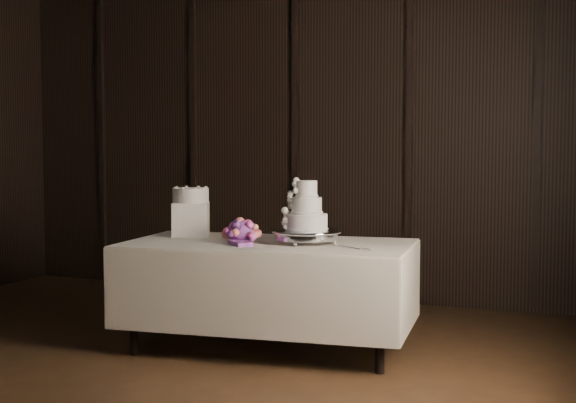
{
  "coord_description": "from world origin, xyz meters",
  "views": [
    {
      "loc": [
        2.87,
        -3.56,
        1.43
      ],
      "look_at": [
        0.75,
        1.51,
        1.05
      ],
      "focal_mm": 50.0,
      "sensor_mm": 36.0,
      "label": 1
    }
  ],
  "objects_px": {
    "bouquet": "(242,233)",
    "small_cake": "(191,195)",
    "wedding_cake": "(302,211)",
    "box_pedestal": "(191,219)",
    "display_table": "(268,291)",
    "cake_stand": "(307,237)"
  },
  "relations": [
    {
      "from": "bouquet",
      "to": "small_cake",
      "type": "relative_size",
      "value": 1.55
    },
    {
      "from": "wedding_cake",
      "to": "bouquet",
      "type": "xyz_separation_m",
      "value": [
        -0.4,
        -0.15,
        -0.16
      ]
    },
    {
      "from": "wedding_cake",
      "to": "box_pedestal",
      "type": "distance_m",
      "value": 0.96
    },
    {
      "from": "display_table",
      "to": "small_cake",
      "type": "relative_size",
      "value": 7.82
    },
    {
      "from": "wedding_cake",
      "to": "small_cake",
      "type": "bearing_deg",
      "value": 153.05
    },
    {
      "from": "box_pedestal",
      "to": "small_cake",
      "type": "height_order",
      "value": "small_cake"
    },
    {
      "from": "bouquet",
      "to": "box_pedestal",
      "type": "bearing_deg",
      "value": 154.65
    },
    {
      "from": "cake_stand",
      "to": "bouquet",
      "type": "height_order",
      "value": "bouquet"
    },
    {
      "from": "display_table",
      "to": "small_cake",
      "type": "height_order",
      "value": "small_cake"
    },
    {
      "from": "bouquet",
      "to": "display_table",
      "type": "bearing_deg",
      "value": 35.95
    },
    {
      "from": "cake_stand",
      "to": "wedding_cake",
      "type": "xyz_separation_m",
      "value": [
        -0.03,
        -0.01,
        0.18
      ]
    },
    {
      "from": "display_table",
      "to": "cake_stand",
      "type": "distance_m",
      "value": 0.47
    },
    {
      "from": "bouquet",
      "to": "small_cake",
      "type": "bearing_deg",
      "value": 154.65
    },
    {
      "from": "cake_stand",
      "to": "display_table",
      "type": "bearing_deg",
      "value": -169.34
    },
    {
      "from": "display_table",
      "to": "bouquet",
      "type": "height_order",
      "value": "bouquet"
    },
    {
      "from": "wedding_cake",
      "to": "cake_stand",
      "type": "bearing_deg",
      "value": 9.61
    },
    {
      "from": "display_table",
      "to": "bouquet",
      "type": "distance_m",
      "value": 0.45
    },
    {
      "from": "bouquet",
      "to": "small_cake",
      "type": "xyz_separation_m",
      "value": [
        -0.55,
        0.26,
        0.23
      ]
    },
    {
      "from": "cake_stand",
      "to": "box_pedestal",
      "type": "relative_size",
      "value": 1.86
    },
    {
      "from": "cake_stand",
      "to": "wedding_cake",
      "type": "bearing_deg",
      "value": -150.26
    },
    {
      "from": "bouquet",
      "to": "box_pedestal",
      "type": "height_order",
      "value": "box_pedestal"
    },
    {
      "from": "wedding_cake",
      "to": "display_table",
      "type": "bearing_deg",
      "value": 168.31
    }
  ]
}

